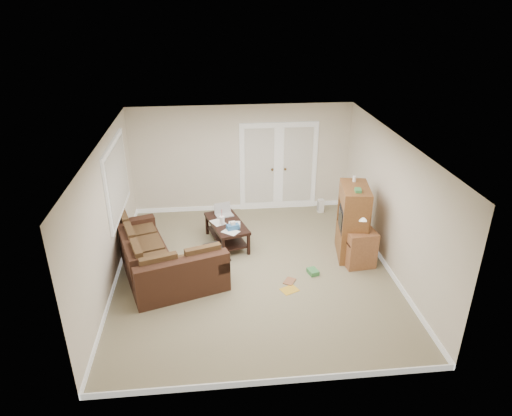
{
  "coord_description": "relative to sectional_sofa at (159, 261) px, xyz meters",
  "views": [
    {
      "loc": [
        -0.7,
        -7.15,
        4.68
      ],
      "look_at": [
        0.09,
        0.41,
        1.1
      ],
      "focal_mm": 32.0,
      "sensor_mm": 36.0,
      "label": 1
    }
  ],
  "objects": [
    {
      "name": "coffee_table",
      "position": [
        1.28,
        1.06,
        -0.02
      ],
      "size": [
        0.92,
        1.33,
        0.83
      ],
      "rotation": [
        0.0,
        0.0,
        0.28
      ],
      "color": "black",
      "rests_on": "floor"
    },
    {
      "name": "space_heater",
      "position": [
        3.55,
        2.32,
        -0.13
      ],
      "size": [
        0.15,
        0.13,
        0.33
      ],
      "primitive_type": "cube",
      "rotation": [
        0.0,
        0.0,
        0.18
      ],
      "color": "white",
      "rests_on": "floor"
    },
    {
      "name": "wall_back",
      "position": [
        1.72,
        2.71,
        0.96
      ],
      "size": [
        5.0,
        0.02,
        2.5
      ],
      "primitive_type": "cube",
      "color": "silver",
      "rests_on": "floor"
    },
    {
      "name": "wall_right",
      "position": [
        4.22,
        -0.04,
        0.96
      ],
      "size": [
        0.02,
        5.5,
        2.5
      ],
      "primitive_type": "cube",
      "color": "silver",
      "rests_on": "floor"
    },
    {
      "name": "floor",
      "position": [
        1.72,
        -0.04,
        -0.29
      ],
      "size": [
        5.5,
        5.5,
        0.0
      ],
      "primitive_type": "plane",
      "color": "gray",
      "rests_on": "ground"
    },
    {
      "name": "sectional_sofa",
      "position": [
        0.0,
        0.0,
        0.0
      ],
      "size": [
        2.28,
        2.56,
        0.75
      ],
      "rotation": [
        0.0,
        0.0,
        0.31
      ],
      "color": "#3C2317",
      "rests_on": "floor"
    },
    {
      "name": "french_doors",
      "position": [
        2.57,
        2.68,
        0.74
      ],
      "size": [
        1.8,
        0.05,
        2.13
      ],
      "color": "white",
      "rests_on": "floor"
    },
    {
      "name": "side_cabinet",
      "position": [
        3.72,
        0.04,
        0.12
      ],
      "size": [
        0.59,
        0.59,
        1.16
      ],
      "rotation": [
        0.0,
        0.0,
        0.09
      ],
      "color": "#975D37",
      "rests_on": "floor"
    },
    {
      "name": "wall_left",
      "position": [
        -0.78,
        -0.04,
        0.96
      ],
      "size": [
        0.02,
        5.5,
        2.5
      ],
      "primitive_type": "cube",
      "color": "silver",
      "rests_on": "floor"
    },
    {
      "name": "floor_book",
      "position": [
        2.26,
        -0.41,
        -0.29
      ],
      "size": [
        0.27,
        0.29,
        0.02
      ],
      "primitive_type": "imported",
      "rotation": [
        0.0,
        0.0,
        -0.56
      ],
      "color": "brown",
      "rests_on": "floor"
    },
    {
      "name": "ceiling",
      "position": [
        1.72,
        -0.04,
        2.21
      ],
      "size": [
        5.0,
        5.5,
        0.02
      ],
      "primitive_type": "cube",
      "color": "silver",
      "rests_on": "wall_back"
    },
    {
      "name": "baseboards",
      "position": [
        1.72,
        -0.04,
        -0.24
      ],
      "size": [
        5.0,
        5.5,
        0.1
      ],
      "primitive_type": null,
      "color": "white",
      "rests_on": "floor"
    },
    {
      "name": "window_left",
      "position": [
        -0.74,
        0.96,
        1.26
      ],
      "size": [
        0.05,
        1.92,
        1.42
      ],
      "color": "white",
      "rests_on": "wall_left"
    },
    {
      "name": "wall_front",
      "position": [
        1.72,
        -2.79,
        0.96
      ],
      "size": [
        5.0,
        0.02,
        2.5
      ],
      "primitive_type": "cube",
      "color": "silver",
      "rests_on": "floor"
    },
    {
      "name": "floor_magazine",
      "position": [
        2.29,
        -0.7,
        -0.29
      ],
      "size": [
        0.36,
        0.33,
        0.01
      ],
      "primitive_type": "cube",
      "rotation": [
        0.0,
        0.0,
        0.43
      ],
      "color": "gold",
      "rests_on": "floor"
    },
    {
      "name": "tv_armoire",
      "position": [
        3.67,
        0.37,
        0.44
      ],
      "size": [
        0.63,
        0.97,
        1.55
      ],
      "rotation": [
        0.0,
        0.0,
        -0.16
      ],
      "color": "brown",
      "rests_on": "floor"
    },
    {
      "name": "floor_greenbox",
      "position": [
        2.8,
        -0.24,
        -0.25
      ],
      "size": [
        0.22,
        0.25,
        0.09
      ],
      "primitive_type": "cube",
      "rotation": [
        0.0,
        0.0,
        0.27
      ],
      "color": "#3D8846",
      "rests_on": "floor"
    }
  ]
}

